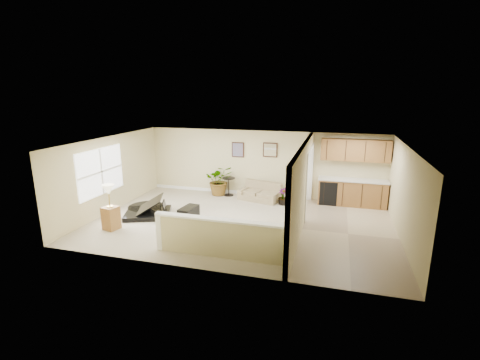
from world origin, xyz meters
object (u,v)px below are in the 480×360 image
(loveseat, at_px, (260,191))
(accent_table, at_px, (229,184))
(piano, at_px, (148,198))
(lamp_stand, at_px, (110,210))
(palm_plant, at_px, (219,180))
(piano_bench, at_px, (189,215))
(small_plant, at_px, (283,198))

(loveseat, distance_m, accent_table, 1.29)
(piano, relative_size, loveseat, 1.18)
(lamp_stand, bearing_deg, palm_plant, 64.92)
(piano_bench, distance_m, palm_plant, 3.05)
(accent_table, bearing_deg, small_plant, -13.37)
(piano_bench, bearing_deg, lamp_stand, -151.02)
(loveseat, xyz_separation_m, accent_table, (-1.27, 0.15, 0.13))
(palm_plant, relative_size, small_plant, 2.30)
(loveseat, bearing_deg, piano, -127.04)
(loveseat, distance_m, palm_plant, 1.67)
(piano, bearing_deg, loveseat, 17.20)
(piano_bench, relative_size, small_plant, 1.27)
(loveseat, relative_size, small_plant, 2.87)
(piano_bench, xyz_separation_m, loveseat, (1.60, 2.88, 0.07))
(small_plant, bearing_deg, accent_table, 166.63)
(piano, bearing_deg, accent_table, 33.31)
(accent_table, xyz_separation_m, small_plant, (2.18, -0.52, -0.21))
(piano_bench, distance_m, lamp_stand, 2.27)
(accent_table, xyz_separation_m, palm_plant, (-0.38, -0.00, 0.12))
(small_plant, height_order, lamp_stand, lamp_stand)
(accent_table, bearing_deg, palm_plant, -179.62)
(piano_bench, xyz_separation_m, lamp_stand, (-1.97, -1.09, 0.32))
(piano_bench, bearing_deg, accent_table, 83.69)
(lamp_stand, bearing_deg, piano, 74.05)
(loveseat, bearing_deg, accent_table, -172.74)
(loveseat, xyz_separation_m, small_plant, (0.91, -0.36, -0.07))
(palm_plant, bearing_deg, loveseat, -5.27)
(piano_bench, height_order, small_plant, small_plant)
(piano, distance_m, small_plant, 4.63)
(accent_table, height_order, palm_plant, palm_plant)
(small_plant, distance_m, lamp_stand, 5.76)
(palm_plant, bearing_deg, accent_table, 0.38)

